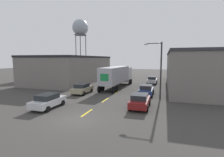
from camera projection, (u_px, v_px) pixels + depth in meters
ground_plane at (77, 120)px, 15.37m from camera, size 160.00×160.00×0.00m
road_centerline at (105, 100)px, 22.77m from camera, size 0.20×13.82×0.01m
warehouse_left at (72, 69)px, 41.52m from camera, size 11.84×23.01×6.01m
warehouse_right at (193, 69)px, 33.57m from camera, size 9.41×28.29×6.68m
semi_truck at (117, 75)px, 32.49m from camera, size 3.46×12.84×3.93m
parked_car_left_far at (82, 88)px, 26.95m from camera, size 2.09×4.38×1.56m
parked_car_right_far at (152, 80)px, 37.89m from camera, size 2.09×4.38×1.56m
parked_car_right_near at (140, 101)px, 19.09m from camera, size 2.09×4.38×1.56m
parked_car_left_near at (48, 101)px, 19.04m from camera, size 2.09×4.38×1.56m
parked_car_right_mid at (146, 90)px, 25.66m from camera, size 2.09×4.38×1.56m
water_tower at (80, 28)px, 63.99m from camera, size 5.87×5.87×19.77m
street_lamp at (159, 66)px, 22.71m from camera, size 2.34×0.32×7.51m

